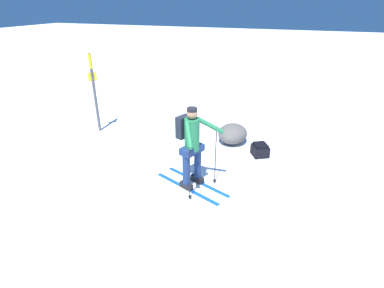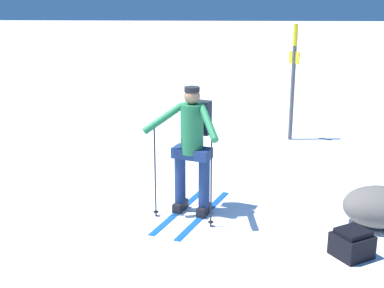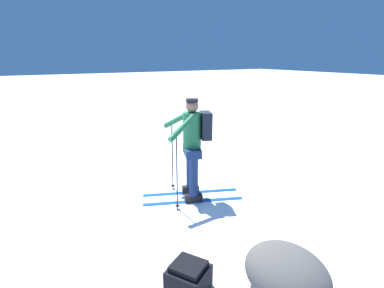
{
  "view_description": "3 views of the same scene",
  "coord_description": "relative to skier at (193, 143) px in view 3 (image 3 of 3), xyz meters",
  "views": [
    {
      "loc": [
        -4.26,
        -1.49,
        3.57
      ],
      "look_at": [
        0.79,
        0.39,
        0.98
      ],
      "focal_mm": 28.0,
      "sensor_mm": 36.0,
      "label": 1
    },
    {
      "loc": [
        1.05,
        -6.32,
        2.99
      ],
      "look_at": [
        0.79,
        0.39,
        0.98
      ],
      "focal_mm": 50.0,
      "sensor_mm": 36.0,
      "label": 2
    },
    {
      "loc": [
        4.93,
        -2.05,
        2.39
      ],
      "look_at": [
        0.79,
        0.39,
        0.98
      ],
      "focal_mm": 28.0,
      "sensor_mm": 36.0,
      "label": 3
    }
  ],
  "objects": [
    {
      "name": "skier",
      "position": [
        0.0,
        0.0,
        0.0
      ],
      "size": [
        1.16,
        1.76,
        1.74
      ],
      "color": "#144C9E",
      "rests_on": "ground_plane"
    },
    {
      "name": "ground_plane",
      "position": [
        -0.8,
        -0.4,
        -0.99
      ],
      "size": [
        80.0,
        80.0,
        0.0
      ],
      "primitive_type": "plane",
      "color": "white"
    },
    {
      "name": "rock_boulder",
      "position": [
        2.41,
        -0.31,
        -0.73
      ],
      "size": [
        0.92,
        0.78,
        0.51
      ],
      "primitive_type": "ellipsoid",
      "color": "#5B5651",
      "rests_on": "ground_plane"
    },
    {
      "name": "dropped_backpack",
      "position": [
        1.86,
        -1.16,
        -0.83
      ],
      "size": [
        0.53,
        0.52,
        0.33
      ],
      "color": "black",
      "rests_on": "ground_plane"
    }
  ]
}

